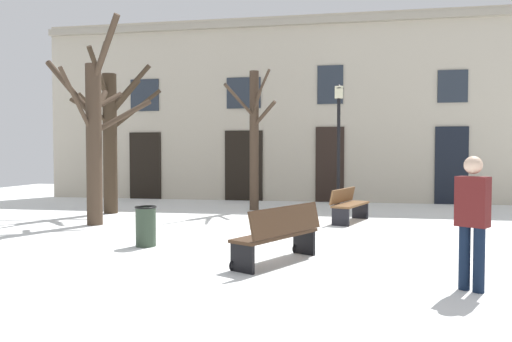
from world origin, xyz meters
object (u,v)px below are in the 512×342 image
at_px(bench_back_to_back_right, 279,234).
at_px(person_crossing_plaza, 472,216).
at_px(tree_right_of_center, 95,130).
at_px(bench_facing_shops, 349,205).
at_px(tree_foreground, 254,137).
at_px(tree_near_facade, 111,135).
at_px(litter_bin, 146,226).
at_px(streetlamp, 339,133).

height_order(bench_back_to_back_right, person_crossing_plaza, person_crossing_plaza).
height_order(tree_right_of_center, bench_facing_shops, tree_right_of_center).
distance_m(tree_foreground, tree_right_of_center, 4.83).
distance_m(tree_near_facade, tree_foreground, 4.17).
relative_size(tree_near_facade, litter_bin, 6.11).
distance_m(tree_right_of_center, bench_facing_shops, 6.52).
relative_size(tree_right_of_center, person_crossing_plaza, 2.88).
relative_size(bench_facing_shops, person_crossing_plaza, 1.00).
bearing_deg(tree_right_of_center, tree_near_facade, 106.96).
distance_m(tree_foreground, bench_back_to_back_right, 7.30).
xyz_separation_m(bench_back_to_back_right, bench_facing_shops, (1.13, 4.85, -0.03)).
bearing_deg(tree_foreground, tree_near_facade, -159.59).
relative_size(bench_back_to_back_right, person_crossing_plaza, 1.05).
bearing_deg(person_crossing_plaza, litter_bin, -166.75).
relative_size(tree_foreground, streetlamp, 1.11).
xyz_separation_m(litter_bin, bench_facing_shops, (3.77, 3.91, 0.06)).
bearing_deg(tree_near_facade, bench_back_to_back_right, -44.33).
bearing_deg(bench_back_to_back_right, person_crossing_plaza, 95.57).
bearing_deg(litter_bin, tree_right_of_center, 133.92).
bearing_deg(litter_bin, person_crossing_plaza, -21.42).
bearing_deg(bench_facing_shops, tree_foreground, 73.47).
xyz_separation_m(tree_right_of_center, streetlamp, (5.77, 3.85, 0.01)).
bearing_deg(bench_facing_shops, streetlamp, 26.64).
bearing_deg(bench_back_to_back_right, tree_foreground, -137.85).
xyz_separation_m(tree_foreground, person_crossing_plaza, (4.27, -8.00, -1.27)).
height_order(bench_facing_shops, person_crossing_plaza, person_crossing_plaza).
bearing_deg(tree_foreground, litter_bin, -99.30).
distance_m(litter_bin, bench_facing_shops, 5.43).
height_order(tree_right_of_center, streetlamp, tree_right_of_center).
height_order(tree_right_of_center, person_crossing_plaza, tree_right_of_center).
relative_size(tree_near_facade, tree_right_of_center, 0.93).
relative_size(streetlamp, person_crossing_plaza, 2.21).
bearing_deg(tree_foreground, person_crossing_plaza, -61.92).
bearing_deg(litter_bin, bench_facing_shops, 46.02).
xyz_separation_m(tree_near_facade, bench_facing_shops, (6.70, -0.58, -1.81)).
relative_size(tree_foreground, litter_bin, 5.58).
height_order(tree_foreground, litter_bin, tree_foreground).
relative_size(litter_bin, person_crossing_plaza, 0.44).
bearing_deg(tree_near_facade, tree_foreground, 20.41).
height_order(tree_near_facade, litter_bin, tree_near_facade).
height_order(streetlamp, litter_bin, streetlamp).
bearing_deg(person_crossing_plaza, bench_back_to_back_right, -168.35).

